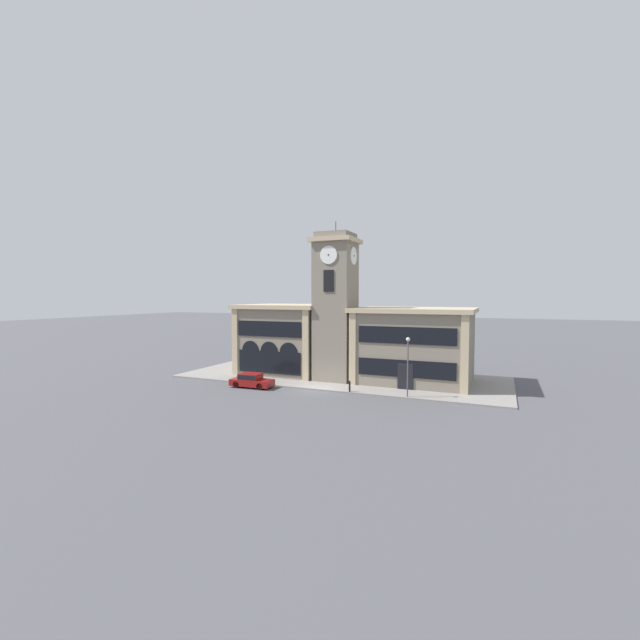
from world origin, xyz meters
TOP-DOWN VIEW (x-y plane):
  - ground_plane at (0.00, 0.00)m, footprint 300.00×300.00m
  - sidewalk_kerb at (0.00, 6.97)m, footprint 35.30×13.93m
  - clock_tower at (0.00, 5.26)m, footprint 4.59×4.59m
  - town_hall_left_wing at (-7.02, 7.59)m, footprint 10.25×9.31m
  - town_hall_right_wing at (7.95, 7.60)m, footprint 12.11×9.31m
  - parked_car_near at (-6.45, -1.22)m, footprint 4.31×1.92m
  - street_lamp at (8.77, 0.30)m, footprint 0.36×0.36m
  - bollard at (3.38, 0.20)m, footprint 0.18×0.18m

SIDE VIEW (x-z plane):
  - ground_plane at x=0.00m, z-range 0.00..0.00m
  - sidewalk_kerb at x=0.00m, z-range 0.00..0.15m
  - bollard at x=3.38m, z-range 0.14..1.20m
  - parked_car_near at x=-6.45m, z-range 0.03..1.42m
  - street_lamp at x=8.77m, z-range 1.02..6.32m
  - town_hall_right_wing at x=7.95m, z-range 0.03..7.87m
  - town_hall_left_wing at x=-7.02m, z-range 0.03..8.11m
  - clock_tower at x=0.00m, z-range -0.55..16.37m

